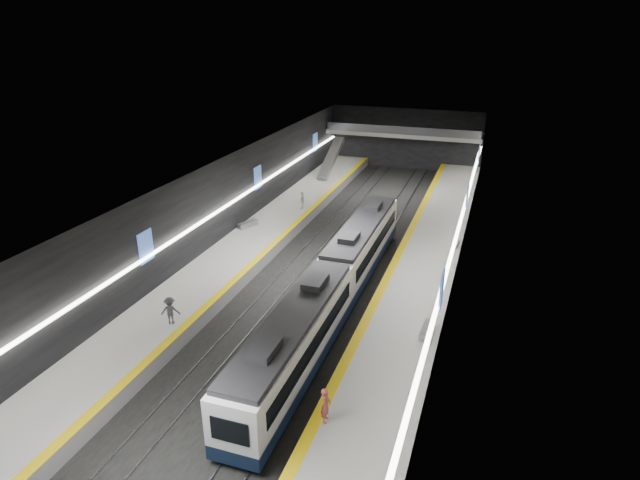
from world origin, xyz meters
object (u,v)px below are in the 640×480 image
(bench_right_far, at_px, (455,243))
(passenger_right_a, at_px, (326,405))
(escalator, at_px, (331,158))
(bench_right_near, at_px, (427,330))
(train, at_px, (334,284))
(passenger_left_a, at_px, (302,200))
(bench_left_far, at_px, (248,224))
(passenger_left_b, at_px, (170,311))

(bench_right_far, distance_m, passenger_right_a, 24.21)
(bench_right_far, bearing_deg, escalator, 135.04)
(escalator, distance_m, bench_right_near, 37.19)
(train, xyz_separation_m, passenger_left_a, (-8.67, 17.10, -0.31))
(bench_right_near, bearing_deg, bench_right_far, 91.90)
(passenger_right_a, bearing_deg, passenger_left_a, 13.89)
(escalator, bearing_deg, bench_right_far, -47.47)
(train, height_order, bench_right_near, train)
(passenger_right_a, bearing_deg, bench_left_far, 25.20)
(bench_right_far, height_order, passenger_right_a, passenger_right_a)
(train, relative_size, passenger_left_a, 16.95)
(train, bearing_deg, passenger_right_a, -74.36)
(passenger_right_a, relative_size, passenger_left_b, 1.01)
(escalator, distance_m, passenger_left_b, 37.19)
(bench_left_far, bearing_deg, bench_right_near, -11.86)
(train, xyz_separation_m, passenger_left_b, (-8.74, -6.31, -0.28))
(bench_left_far, distance_m, passenger_left_a, 7.19)
(bench_left_far, xyz_separation_m, bench_right_far, (18.64, 1.73, -0.04))
(train, height_order, passenger_left_b, train)
(escalator, relative_size, bench_right_far, 4.63)
(train, distance_m, passenger_right_a, 12.04)
(escalator, relative_size, passenger_right_a, 4.35)
(escalator, height_order, passenger_right_a, escalator)
(bench_right_far, height_order, passenger_left_b, passenger_left_b)
(passenger_right_a, bearing_deg, bench_right_near, -29.20)
(train, height_order, bench_left_far, train)
(escalator, bearing_deg, train, -72.04)
(passenger_right_a, relative_size, passenger_left_a, 1.04)
(bench_right_far, relative_size, passenger_right_a, 0.94)
(train, relative_size, passenger_right_a, 16.33)
(train, distance_m, passenger_left_b, 10.78)
(train, distance_m, escalator, 32.44)
(passenger_left_a, bearing_deg, escalator, 173.36)
(bench_right_near, bearing_deg, train, 163.88)
(bench_left_far, xyz_separation_m, passenger_left_b, (2.89, -16.89, 0.66))
(passenger_left_a, bearing_deg, passenger_right_a, 10.37)
(escalator, bearing_deg, bench_right_near, -63.26)
(bench_right_near, bearing_deg, passenger_left_a, 131.38)
(train, relative_size, escalator, 3.76)
(passenger_left_a, relative_size, passenger_left_b, 0.97)
(escalator, distance_m, passenger_left_a, 13.85)
(escalator, xyz_separation_m, passenger_right_a, (13.25, -42.44, -0.98))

